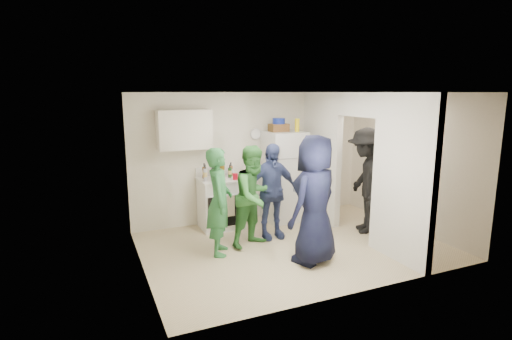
{
  "coord_description": "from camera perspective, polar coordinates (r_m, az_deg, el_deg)",
  "views": [
    {
      "loc": [
        -3.04,
        -5.48,
        2.5
      ],
      "look_at": [
        -0.5,
        0.4,
        1.25
      ],
      "focal_mm": 28.0,
      "sensor_mm": 36.0,
      "label": 1
    }
  ],
  "objects": [
    {
      "name": "bottle_a",
      "position": [
        7.39,
        -7.4,
        -0.12
      ],
      "size": [
        0.08,
        0.08,
        0.29
      ],
      "primitive_type": "cylinder",
      "color": "brown",
      "rests_on": "stove"
    },
    {
      "name": "person_green_center",
      "position": [
        6.51,
        -0.23,
        -3.78
      ],
      "size": [
        0.98,
        0.88,
        1.67
      ],
      "primitive_type": "imported",
      "rotation": [
        0.0,
        0.0,
        0.36
      ],
      "color": "#3B7E37",
      "rests_on": "floor"
    },
    {
      "name": "wall_back",
      "position": [
        7.9,
        -0.43,
        1.93
      ],
      "size": [
        4.8,
        0.0,
        4.8
      ],
      "primitive_type": "plane",
      "rotation": [
        1.57,
        0.0,
        0.0
      ],
      "color": "silver",
      "rests_on": "floor"
    },
    {
      "name": "bottle_h",
      "position": [
        7.15,
        -7.27,
        -0.41
      ],
      "size": [
        0.07,
        0.07,
        0.31
      ],
      "primitive_type": "cylinder",
      "color": "#A2A3AE",
      "rests_on": "stove"
    },
    {
      "name": "partition_pier_back",
      "position": [
        7.93,
        9.3,
        1.82
      ],
      "size": [
        0.12,
        1.2,
        2.5
      ],
      "primitive_type": "cube",
      "color": "silver",
      "rests_on": "floor"
    },
    {
      "name": "wall_clock",
      "position": [
        7.84,
        -0.04,
        5.18
      ],
      "size": [
        0.22,
        0.02,
        0.22
      ],
      "primitive_type": "cylinder",
      "rotation": [
        1.57,
        0.0,
        0.0
      ],
      "color": "white",
      "rests_on": "wall_back"
    },
    {
      "name": "upper_cabinet",
      "position": [
        7.22,
        -10.21,
        5.7
      ],
      "size": [
        0.95,
        0.34,
        0.7
      ],
      "primitive_type": "cube",
      "color": "silver",
      "rests_on": "wall_back"
    },
    {
      "name": "spice_shelf",
      "position": [
        7.84,
        -0.29,
        2.6
      ],
      "size": [
        0.35,
        0.08,
        0.03
      ],
      "primitive_type": "cube",
      "color": "olive",
      "rests_on": "wall_back"
    },
    {
      "name": "floor",
      "position": [
        6.75,
        5.33,
        -10.76
      ],
      "size": [
        4.8,
        4.8,
        0.0
      ],
      "primitive_type": "plane",
      "color": "beige",
      "rests_on": "ground"
    },
    {
      "name": "partition_pier_front",
      "position": [
        6.22,
        20.25,
        -1.24
      ],
      "size": [
        0.12,
        1.2,
        2.5
      ],
      "primitive_type": "cube",
      "color": "silver",
      "rests_on": "floor"
    },
    {
      "name": "blue_bowl",
      "position": [
        7.7,
        3.27,
        7.01
      ],
      "size": [
        0.24,
        0.24,
        0.11
      ],
      "primitive_type": "cylinder",
      "color": "navy",
      "rests_on": "wicker_basket"
    },
    {
      "name": "red_cup",
      "position": [
        7.25,
        -2.98,
        -0.93
      ],
      "size": [
        0.09,
        0.09,
        0.12
      ],
      "primitive_type": "cylinder",
      "color": "#B00B1D",
      "rests_on": "stove"
    },
    {
      "name": "person_denim",
      "position": [
        6.86,
        2.17,
        -3.06
      ],
      "size": [
        0.98,
        0.44,
        1.66
      ],
      "primitive_type": "imported",
      "rotation": [
        0.0,
        0.0,
        -0.03
      ],
      "color": "#39447E",
      "rests_on": "floor"
    },
    {
      "name": "nook_valance",
      "position": [
        7.84,
        20.17,
        6.71
      ],
      "size": [
        0.04,
        0.82,
        0.18
      ],
      "primitive_type": "cube",
      "color": "white",
      "rests_on": "wall_right"
    },
    {
      "name": "yellow_cup_stack_stove",
      "position": [
        7.11,
        -5.5,
        -0.67
      ],
      "size": [
        0.09,
        0.09,
        0.25
      ],
      "primitive_type": "cylinder",
      "color": "#F5A914",
      "rests_on": "stove"
    },
    {
      "name": "wall_front",
      "position": [
        5.01,
        14.96,
        -3.79
      ],
      "size": [
        4.8,
        0.0,
        4.8
      ],
      "primitive_type": "plane",
      "rotation": [
        -1.57,
        0.0,
        0.0
      ],
      "color": "silver",
      "rests_on": "floor"
    },
    {
      "name": "bottle_e",
      "position": [
        7.54,
        -4.89,
        0.0
      ],
      "size": [
        0.07,
        0.07,
        0.25
      ],
      "primitive_type": "cylinder",
      "color": "#9FA7B0",
      "rests_on": "stove"
    },
    {
      "name": "wall_right",
      "position": [
        7.82,
        21.12,
        1.1
      ],
      "size": [
        0.0,
        3.4,
        3.4
      ],
      "primitive_type": "plane",
      "rotation": [
        1.57,
        0.0,
        -1.57
      ],
      "color": "silver",
      "rests_on": "floor"
    },
    {
      "name": "nook_window",
      "position": [
        7.9,
        20.21,
        4.18
      ],
      "size": [
        0.03,
        0.7,
        0.8
      ],
      "primitive_type": "cube",
      "color": "black",
      "rests_on": "wall_right"
    },
    {
      "name": "ceiling",
      "position": [
        6.27,
        5.74,
        10.99
      ],
      "size": [
        4.8,
        4.8,
        0.0
      ],
      "primitive_type": "plane",
      "rotation": [
        3.14,
        0.0,
        0.0
      ],
      "color": "white",
      "rests_on": "wall_back"
    },
    {
      "name": "person_nook",
      "position": [
        7.41,
        15.41,
        -1.46
      ],
      "size": [
        1.15,
        1.41,
        1.89
      ],
      "primitive_type": "imported",
      "rotation": [
        0.0,
        0.0,
        -2.0
      ],
      "color": "black",
      "rests_on": "floor"
    },
    {
      "name": "fridge",
      "position": [
        7.86,
        4.0,
        -0.91
      ],
      "size": [
        0.72,
        0.7,
        1.76
      ],
      "primitive_type": "cube",
      "color": "silver",
      "rests_on": "floor"
    },
    {
      "name": "bottle_b",
      "position": [
        7.21,
        -6.19,
        -0.35
      ],
      "size": [
        0.07,
        0.07,
        0.29
      ],
      "primitive_type": "cylinder",
      "color": "#194B20",
      "rests_on": "stove"
    },
    {
      "name": "wall_left",
      "position": [
        5.66,
        -16.31,
        -2.17
      ],
      "size": [
        0.0,
        3.4,
        3.4
      ],
      "primitive_type": "plane",
      "rotation": [
        1.57,
        0.0,
        1.57
      ],
      "color": "silver",
      "rests_on": "floor"
    },
    {
      "name": "person_navy",
      "position": [
        5.9,
        8.39,
        -4.25
      ],
      "size": [
        1.1,
        0.95,
        1.91
      ],
      "primitive_type": "imported",
      "rotation": [
        0.0,
        0.0,
        -2.7
      ],
      "color": "black",
      "rests_on": "floor"
    },
    {
      "name": "bottle_f",
      "position": [
        7.43,
        -3.75,
        -0.15
      ],
      "size": [
        0.07,
        0.07,
        0.25
      ],
      "primitive_type": "cylinder",
      "color": "#1A4318",
      "rests_on": "stove"
    },
    {
      "name": "wicker_basket",
      "position": [
        7.71,
        3.26,
        6.05
      ],
      "size": [
        0.35,
        0.25,
        0.15
      ],
      "primitive_type": "cube",
      "color": "brown",
      "rests_on": "fridge"
    },
    {
      "name": "stove",
      "position": [
        7.49,
        -5.06,
        -4.74
      ],
      "size": [
        0.79,
        0.66,
        0.94
      ],
      "primitive_type": "cube",
      "color": "white",
      "rests_on": "floor"
    },
    {
      "name": "bottle_d",
      "position": [
        7.32,
        -4.79,
        -0.03
      ],
      "size": [
        0.08,
        0.08,
        0.32
      ],
      "primitive_type": "cylinder",
      "color": "brown",
      "rests_on": "stove"
    },
    {
      "name": "yellow_cup_stack_top",
      "position": [
        7.73,
        5.9,
        6.39
      ],
      "size": [
        0.09,
        0.09,
        0.25
      ],
      "primitive_type": "cylinder",
      "color": "yellow",
      "rests_on": "fridge"
    },
    {
      "name": "bottle_c",
      "position": [
        7.45,
        -6.08,
        0.12
      ],
      "size": [
        0.08,
        0.08,
        0.32
      ],
      "primitive_type": "cylinder",
      "color": "silver",
      "rests_on": "stove"
    },
    {
      "name": "partition_header",
      "position": [
        6.93,
        14.53,
        9.04
      ],
      "size": [
        0.12,
        1.0,
        0.4
      ],
      "primitive_type": "cube",
      "color": "silver",
      "rests_on": "partition_pier_back"
    },
    {
      "name": "bottle_i",
      "position": [
        7.43,
        -5.13,
        0.12
      ],
      "size": [
        0.07,
        0.07,
        0.32
      ],
      "primitive_type": "cylinder",
      "color": "#633411",
      "rests_on": "stove"
    },
    {
      "name": "person_green_left",
      "position": [
        6.2,
        -5.27,
        -4.52
      ],
      "size": [
        0.59,
        0.71,
        1.68
      ],
      "primitive_type": "imported",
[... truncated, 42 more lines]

